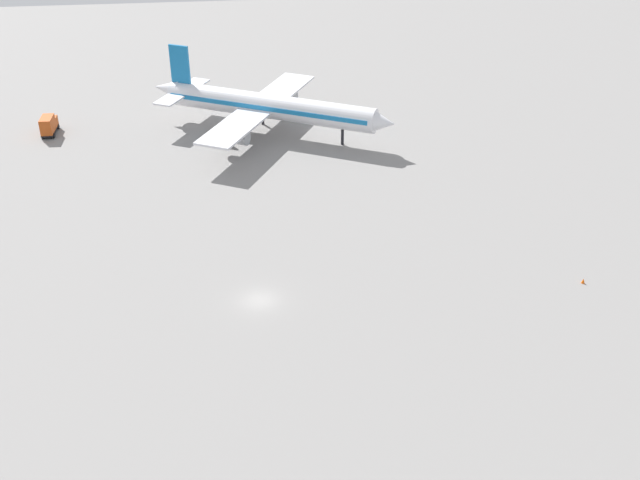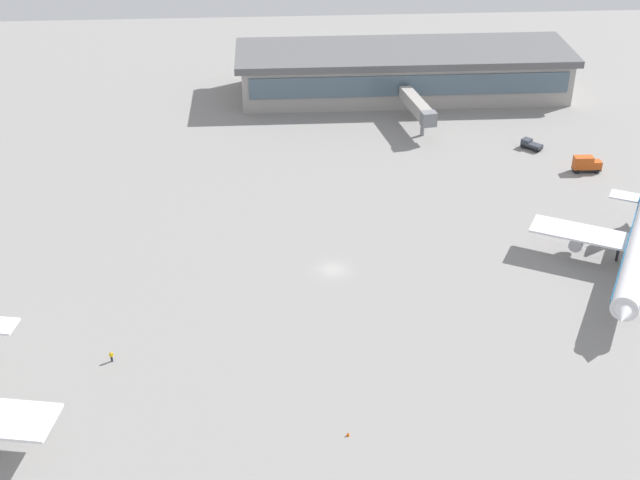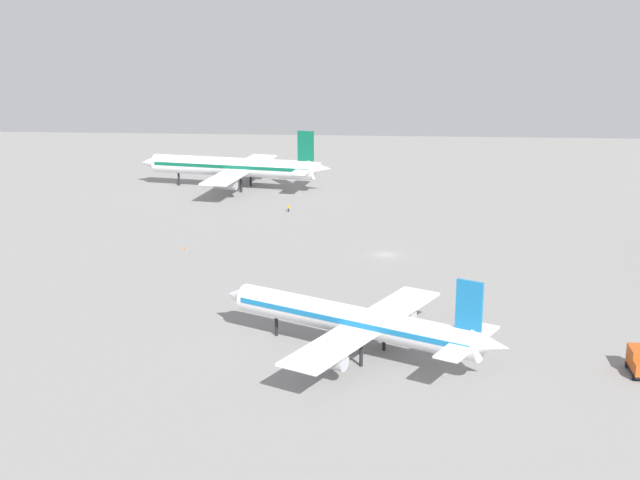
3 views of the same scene
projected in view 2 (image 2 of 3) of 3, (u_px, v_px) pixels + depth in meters
name	position (u px, v px, depth m)	size (l,w,h in m)	color
ground	(333.00, 270.00, 143.26)	(288.00, 288.00, 0.00)	gray
terminal_building	(403.00, 71.00, 208.38)	(79.85, 22.63, 11.00)	#9E9993
airplane_taxiing	(640.00, 247.00, 140.02)	(34.05, 40.83, 13.50)	white
pushback_tractor	(531.00, 144.00, 183.39)	(4.43, 4.48, 1.90)	black
catering_truck	(586.00, 164.00, 173.64)	(5.64, 2.29, 3.30)	black
ground_crew_worker	(111.00, 356.00, 122.31)	(0.56, 0.47, 1.67)	#1E2338
jet_bridge	(418.00, 107.00, 190.33)	(5.82, 17.68, 6.74)	#9E9993
safety_cone_near_gate	(348.00, 434.00, 109.78)	(0.44, 0.44, 0.60)	#EA590C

